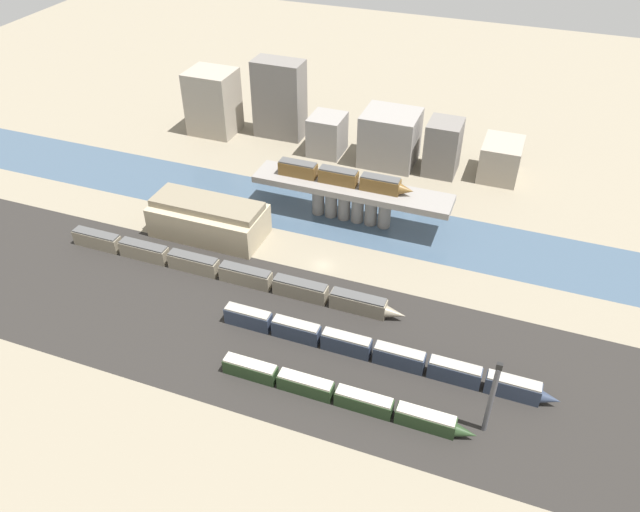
% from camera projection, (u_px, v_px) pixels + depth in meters
% --- Properties ---
extents(ground_plane, '(400.00, 400.00, 0.00)m').
position_uv_depth(ground_plane, '(323.00, 265.00, 143.65)').
color(ground_plane, gray).
extents(railbed_yard, '(280.00, 42.00, 0.01)m').
position_uv_depth(railbed_yard, '(282.00, 334.00, 125.73)').
color(railbed_yard, '#282623').
rests_on(railbed_yard, ground).
extents(river_water, '(320.00, 21.06, 0.01)m').
position_uv_depth(river_water, '(350.00, 219.00, 158.91)').
color(river_water, '#3D5166').
rests_on(river_water, ground).
extents(bridge, '(49.95, 9.37, 9.95)m').
position_uv_depth(bridge, '(351.00, 195.00, 154.55)').
color(bridge, gray).
rests_on(bridge, ground).
extents(train_on_bridge, '(34.45, 3.03, 3.79)m').
position_uv_depth(train_on_bridge, '(343.00, 177.00, 152.42)').
color(train_on_bridge, brown).
rests_on(train_on_bridge, bridge).
extents(train_yard_near, '(47.22, 2.61, 3.45)m').
position_uv_depth(train_yard_near, '(341.00, 395.00, 110.94)').
color(train_yard_near, '#23381E').
rests_on(train_yard_near, ground).
extents(train_yard_mid, '(65.84, 2.61, 4.05)m').
position_uv_depth(train_yard_mid, '(377.00, 352.00, 119.02)').
color(train_yard_mid, '#2D384C').
rests_on(train_yard_mid, ground).
extents(train_yard_far, '(81.43, 2.84, 4.04)m').
position_uv_depth(train_yard_far, '(225.00, 271.00, 138.87)').
color(train_yard_far, gray).
rests_on(train_yard_far, ground).
extents(warehouse_building, '(27.38, 13.11, 9.27)m').
position_uv_depth(warehouse_building, '(209.00, 218.00, 151.28)').
color(warehouse_building, tan).
rests_on(warehouse_building, ground).
extents(signal_tower, '(1.00, 0.89, 16.23)m').
position_uv_depth(signal_tower, '(491.00, 398.00, 102.34)').
color(signal_tower, '#4C4C51').
rests_on(signal_tower, ground).
extents(city_block_far_left, '(14.10, 12.31, 19.66)m').
position_uv_depth(city_block_far_left, '(213.00, 102.00, 193.40)').
color(city_block_far_left, gray).
rests_on(city_block_far_left, ground).
extents(city_block_left, '(15.13, 8.21, 23.82)m').
position_uv_depth(city_block_left, '(279.00, 99.00, 190.08)').
color(city_block_left, slate).
rests_on(city_block_left, ground).
extents(city_block_center, '(9.73, 10.50, 11.73)m').
position_uv_depth(city_block_center, '(327.00, 135.00, 184.21)').
color(city_block_center, gray).
rests_on(city_block_center, ground).
extents(city_block_right, '(15.60, 13.80, 15.32)m').
position_uv_depth(city_block_right, '(390.00, 138.00, 178.55)').
color(city_block_right, gray).
rests_on(city_block_right, ground).
extents(city_block_far_right, '(9.14, 10.25, 15.24)m').
position_uv_depth(city_block_far_right, '(443.00, 147.00, 173.99)').
color(city_block_far_right, slate).
rests_on(city_block_far_right, ground).
extents(city_block_tall, '(10.60, 13.56, 10.39)m').
position_uv_depth(city_block_tall, '(501.00, 159.00, 173.50)').
color(city_block_tall, gray).
rests_on(city_block_tall, ground).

